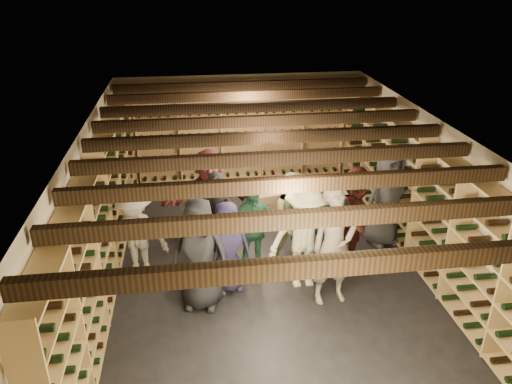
{
  "coord_description": "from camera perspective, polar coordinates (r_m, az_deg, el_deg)",
  "views": [
    {
      "loc": [
        -1.13,
        -7.04,
        4.64
      ],
      "look_at": [
        -0.16,
        0.2,
        1.28
      ],
      "focal_mm": 35.0,
      "sensor_mm": 36.0,
      "label": 1
    }
  ],
  "objects": [
    {
      "name": "wine_rack_left",
      "position": [
        8.02,
        -17.18,
        -2.87
      ],
      "size": [
        0.32,
        7.5,
        2.15
      ],
      "color": "#A0824D",
      "rests_on": "ground"
    },
    {
      "name": "ceiling",
      "position": [
        7.47,
        1.4,
        7.26
      ],
      "size": [
        5.5,
        8.0,
        0.01
      ],
      "primitive_type": "cube",
      "color": "beige",
      "rests_on": "walls"
    },
    {
      "name": "ceiling_joists",
      "position": [
        7.52,
        1.39,
        6.25
      ],
      "size": [
        5.4,
        7.12,
        0.18
      ],
      "color": "black",
      "rests_on": "ground"
    },
    {
      "name": "person_9",
      "position": [
        8.04,
        -13.53,
        -4.77
      ],
      "size": [
        1.09,
        0.75,
        1.55
      ],
      "primitive_type": "imported",
      "rotation": [
        0.0,
        0.0,
        -0.18
      ],
      "color": "beige",
      "rests_on": "ground"
    },
    {
      "name": "person_0",
      "position": [
        7.2,
        -6.46,
        -7.13
      ],
      "size": [
        0.94,
        0.72,
        1.72
      ],
      "primitive_type": "imported",
      "rotation": [
        0.0,
        0.0,
        -0.22
      ],
      "color": "black",
      "rests_on": "ground"
    },
    {
      "name": "walls",
      "position": [
        7.92,
        1.31,
        -1.05
      ],
      "size": [
        5.52,
        8.02,
        2.4
      ],
      "color": "#B1A68A",
      "rests_on": "ground"
    },
    {
      "name": "ground",
      "position": [
        8.51,
        1.23,
        -8.35
      ],
      "size": [
        8.0,
        8.0,
        0.0
      ],
      "primitive_type": "plane",
      "color": "black",
      "rests_on": "ground"
    },
    {
      "name": "wine_rack_right",
      "position": [
        8.72,
        18.24,
        -0.76
      ],
      "size": [
        0.32,
        7.5,
        2.15
      ],
      "color": "#A0824D",
      "rests_on": "ground"
    },
    {
      "name": "wine_rack_back",
      "position": [
        11.49,
        -1.66,
        6.65
      ],
      "size": [
        4.7,
        0.3,
        2.15
      ],
      "color": "#A0824D",
      "rests_on": "ground"
    },
    {
      "name": "person_1",
      "position": [
        7.98,
        -4.46,
        -3.65
      ],
      "size": [
        0.74,
        0.63,
        1.72
      ],
      "primitive_type": "imported",
      "rotation": [
        0.0,
        0.0,
        -0.41
      ],
      "color": "black",
      "rests_on": "ground"
    },
    {
      "name": "crate_loose",
      "position": [
        10.05,
        -0.34,
        -2.22
      ],
      "size": [
        0.58,
        0.49,
        0.17
      ],
      "primitive_type": "cube",
      "rotation": [
        0.0,
        0.0,
        -0.36
      ],
      "color": "tan",
      "rests_on": "ground"
    },
    {
      "name": "person_6",
      "position": [
        7.58,
        -3.29,
        -6.32
      ],
      "size": [
        0.81,
        0.63,
        1.48
      ],
      "primitive_type": "imported",
      "rotation": [
        0.0,
        0.0,
        0.24
      ],
      "color": "#252043",
      "rests_on": "ground"
    },
    {
      "name": "person_7",
      "position": [
        7.31,
        8.9,
        -6.02
      ],
      "size": [
        0.75,
        0.55,
        1.88
      ],
      "primitive_type": "imported",
      "rotation": [
        0.0,
        0.0,
        0.15
      ],
      "color": "gray",
      "rests_on": "ground"
    },
    {
      "name": "person_3",
      "position": [
        7.64,
        5.57,
        -5.07
      ],
      "size": [
        1.13,
        0.67,
        1.72
      ],
      "primitive_type": "imported",
      "rotation": [
        0.0,
        0.0,
        0.03
      ],
      "color": "beige",
      "rests_on": "ground"
    },
    {
      "name": "person_2",
      "position": [
        8.12,
        4.42,
        -3.33
      ],
      "size": [
        0.83,
        0.66,
        1.66
      ],
      "primitive_type": "imported",
      "rotation": [
        0.0,
        0.0,
        0.04
      ],
      "color": "#4D5332",
      "rests_on": "ground"
    },
    {
      "name": "person_12",
      "position": [
        9.02,
        14.63,
        -0.71
      ],
      "size": [
        1.01,
        0.84,
        1.78
      ],
      "primitive_type": "imported",
      "rotation": [
        0.0,
        0.0,
        0.37
      ],
      "color": "#2D2D31",
      "rests_on": "ground"
    },
    {
      "name": "person_5",
      "position": [
        8.69,
        -5.31,
        -0.82
      ],
      "size": [
        1.71,
        0.62,
        1.82
      ],
      "primitive_type": "imported",
      "rotation": [
        0.0,
        0.0,
        0.05
      ],
      "color": "brown",
      "rests_on": "ground"
    },
    {
      "name": "person_4",
      "position": [
        8.01,
        8.24,
        -3.76
      ],
      "size": [
        1.06,
        0.6,
        1.71
      ],
      "primitive_type": "imported",
      "rotation": [
        0.0,
        0.0,
        0.18
      ],
      "color": "#206173",
      "rests_on": "ground"
    },
    {
      "name": "person_10",
      "position": [
        7.95,
        -0.51,
        -4.3
      ],
      "size": [
        0.98,
        0.58,
        1.57
      ],
      "primitive_type": "imported",
      "rotation": [
        0.0,
        0.0,
        0.23
      ],
      "color": "#244F39",
      "rests_on": "ground"
    },
    {
      "name": "crate_stack_right",
      "position": [
        9.95,
        1.11,
        -1.44
      ],
      "size": [
        0.53,
        0.38,
        0.51
      ],
      "rotation": [
        0.0,
        0.0,
        0.11
      ],
      "color": "tan",
      "rests_on": "ground"
    },
    {
      "name": "crate_stack_left",
      "position": [
        9.34,
        -6.45,
        -2.26
      ],
      "size": [
        0.58,
        0.48,
        0.85
      ],
      "rotation": [
        0.0,
        0.0,
        0.36
      ],
      "color": "tan",
      "rests_on": "ground"
    },
    {
      "name": "person_8",
      "position": [
        8.29,
        11.46,
        -2.88
      ],
      "size": [
        1.0,
        0.88,
        1.74
      ],
      "primitive_type": "imported",
      "rotation": [
        0.0,
        0.0,
        0.3
      ],
      "color": "#4C1C18",
      "rests_on": "ground"
    }
  ]
}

